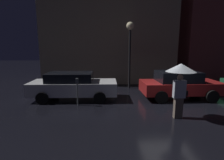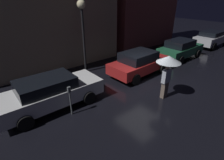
{
  "view_description": "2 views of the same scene",
  "coord_description": "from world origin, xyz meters",
  "px_view_note": "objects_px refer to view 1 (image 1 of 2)",
  "views": [
    {
      "loc": [
        -2.95,
        -7.72,
        2.71
      ],
      "look_at": [
        -2.71,
        0.09,
        1.25
      ],
      "focal_mm": 28.0,
      "sensor_mm": 36.0,
      "label": 1
    },
    {
      "loc": [
        -6.84,
        -5.44,
        4.55
      ],
      "look_at": [
        -2.35,
        0.01,
        1.1
      ],
      "focal_mm": 28.0,
      "sensor_mm": 36.0,
      "label": 2
    }
  ],
  "objects_px": {
    "parked_car_white": "(73,85)",
    "parked_car_red": "(179,84)",
    "parking_meter": "(77,89)",
    "pedestrian_with_umbrella": "(180,75)",
    "street_lamp_near": "(130,39)"
  },
  "relations": [
    {
      "from": "street_lamp_near",
      "to": "parked_car_red",
      "type": "bearing_deg",
      "value": -46.06
    },
    {
      "from": "parked_car_red",
      "to": "pedestrian_with_umbrella",
      "type": "xyz_separation_m",
      "value": [
        -1.14,
        -2.7,
        0.93
      ]
    },
    {
      "from": "parked_car_white",
      "to": "street_lamp_near",
      "type": "height_order",
      "value": "street_lamp_near"
    },
    {
      "from": "pedestrian_with_umbrella",
      "to": "street_lamp_near",
      "type": "xyz_separation_m",
      "value": [
        -1.24,
        5.18,
        1.56
      ]
    },
    {
      "from": "parked_car_red",
      "to": "parked_car_white",
      "type": "bearing_deg",
      "value": 177.89
    },
    {
      "from": "parked_car_red",
      "to": "parking_meter",
      "type": "bearing_deg",
      "value": -170.62
    },
    {
      "from": "parked_car_white",
      "to": "parked_car_red",
      "type": "height_order",
      "value": "parked_car_red"
    },
    {
      "from": "parked_car_red",
      "to": "parking_meter",
      "type": "distance_m",
      "value": 5.39
    },
    {
      "from": "pedestrian_with_umbrella",
      "to": "street_lamp_near",
      "type": "relative_size",
      "value": 0.49
    },
    {
      "from": "pedestrian_with_umbrella",
      "to": "street_lamp_near",
      "type": "height_order",
      "value": "street_lamp_near"
    },
    {
      "from": "parked_car_red",
      "to": "pedestrian_with_umbrella",
      "type": "bearing_deg",
      "value": -115.01
    },
    {
      "from": "parked_car_red",
      "to": "street_lamp_near",
      "type": "relative_size",
      "value": 0.96
    },
    {
      "from": "parked_car_white",
      "to": "parked_car_red",
      "type": "relative_size",
      "value": 1.07
    },
    {
      "from": "street_lamp_near",
      "to": "pedestrian_with_umbrella",
      "type": "bearing_deg",
      "value": -76.5
    },
    {
      "from": "parking_meter",
      "to": "pedestrian_with_umbrella",
      "type": "bearing_deg",
      "value": -21.5
    }
  ]
}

